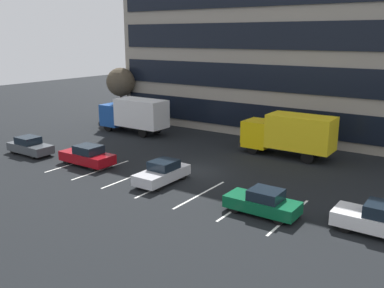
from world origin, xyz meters
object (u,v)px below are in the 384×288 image
at_px(sedan_silver, 162,173).
at_px(sedan_maroon, 87,156).
at_px(box_truck_yellow_all, 289,133).
at_px(sedan_white, 381,220).
at_px(bare_tree, 121,82).
at_px(sedan_charcoal, 30,146).
at_px(box_truck_blue, 134,114).
at_px(sedan_forest, 263,202).

relative_size(sedan_silver, sedan_maroon, 0.95).
relative_size(box_truck_yellow_all, sedan_white, 1.69).
distance_m(sedan_maroon, bare_tree, 17.19).
height_order(sedan_white, bare_tree, bare_tree).
bearing_deg(sedan_maroon, box_truck_yellow_all, 43.62).
relative_size(sedan_charcoal, sedan_silver, 0.98).
bearing_deg(sedan_silver, box_truck_blue, 139.21).
relative_size(box_truck_blue, sedan_forest, 1.84).
height_order(box_truck_yellow_all, sedan_forest, box_truck_yellow_all).
relative_size(sedan_white, bare_tree, 0.73).
xyz_separation_m(sedan_maroon, sedan_white, (19.96, 0.39, 0.00)).
height_order(box_truck_blue, sedan_forest, box_truck_blue).
distance_m(sedan_silver, bare_tree, 21.74).
relative_size(sedan_forest, sedan_white, 0.92).
distance_m(sedan_forest, sedan_white, 5.72).
bearing_deg(sedan_maroon, sedan_silver, 1.35).
bearing_deg(sedan_maroon, bare_tree, 125.48).
distance_m(box_truck_blue, sedan_forest, 21.54).
bearing_deg(bare_tree, box_truck_yellow_all, -8.49).
bearing_deg(sedan_forest, sedan_silver, 173.50).
height_order(sedan_charcoal, sedan_white, sedan_white).
height_order(box_truck_yellow_all, sedan_charcoal, box_truck_yellow_all).
bearing_deg(sedan_forest, bare_tree, 149.17).
relative_size(box_truck_yellow_all, bare_tree, 1.24).
xyz_separation_m(sedan_forest, sedan_maroon, (-14.35, 0.69, 0.05)).
bearing_deg(box_truck_blue, sedan_silver, -40.79).
relative_size(box_truck_blue, sedan_silver, 1.80).
bearing_deg(box_truck_blue, bare_tree, 144.58).
height_order(box_truck_yellow_all, bare_tree, bare_tree).
distance_m(box_truck_yellow_all, sedan_maroon, 15.38).
relative_size(sedan_maroon, sedan_white, 1.00).
bearing_deg(sedan_silver, sedan_charcoal, -176.50).
distance_m(sedan_white, bare_tree, 32.76).
height_order(sedan_forest, sedan_charcoal, sedan_charcoal).
bearing_deg(box_truck_blue, sedan_forest, -29.42).
bearing_deg(box_truck_blue, sedan_maroon, -66.06).
xyz_separation_m(sedan_charcoal, bare_tree, (-3.75, 14.32, 3.59)).
distance_m(sedan_charcoal, bare_tree, 15.23).
bearing_deg(bare_tree, sedan_forest, -30.83).
bearing_deg(sedan_silver, box_truck_yellow_all, 67.88).
height_order(box_truck_blue, sedan_maroon, box_truck_blue).
xyz_separation_m(sedan_charcoal, sedan_silver, (12.88, 0.79, 0.01)).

